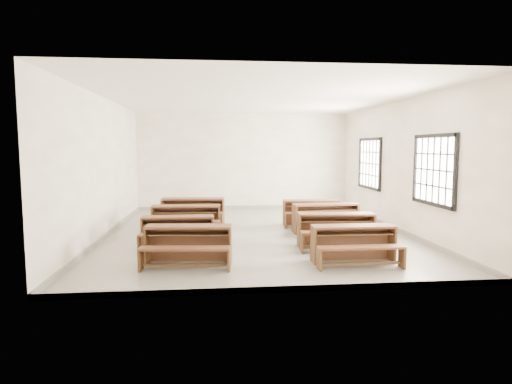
{
  "coord_description": "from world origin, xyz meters",
  "views": [
    {
      "loc": [
        -1.0,
        -10.07,
        2.05
      ],
      "look_at": [
        0.0,
        0.0,
        1.0
      ],
      "focal_mm": 30.0,
      "sensor_mm": 36.0,
      "label": 1
    }
  ],
  "objects": [
    {
      "name": "desk_set_3",
      "position": [
        -1.55,
        1.13,
        0.43
      ],
      "size": [
        1.7,
        0.99,
        0.73
      ],
      "rotation": [
        0.0,
        0.0,
        -0.09
      ],
      "color": "brown",
      "rests_on": "ground"
    },
    {
      "name": "desk_set_1",
      "position": [
        -1.74,
        -1.36,
        0.38
      ],
      "size": [
        1.47,
        0.77,
        0.66
      ],
      "rotation": [
        0.0,
        0.0,
        -0.01
      ],
      "color": "brown",
      "rests_on": "ground"
    },
    {
      "name": "room",
      "position": [
        0.09,
        0.0,
        2.14
      ],
      "size": [
        8.5,
        8.5,
        3.2
      ],
      "color": "gray",
      "rests_on": "ground"
    },
    {
      "name": "desk_set_7",
      "position": [
        1.57,
        0.98,
        0.39
      ],
      "size": [
        1.52,
        0.85,
        0.66
      ],
      "rotation": [
        0.0,
        0.0,
        -0.06
      ],
      "color": "brown",
      "rests_on": "ground"
    },
    {
      "name": "desk_set_2",
      "position": [
        -1.65,
        -0.11,
        0.41
      ],
      "size": [
        1.6,
        0.85,
        0.71
      ],
      "rotation": [
        0.0,
        0.0,
        -0.02
      ],
      "color": "brown",
      "rests_on": "ground"
    },
    {
      "name": "desk_set_0",
      "position": [
        -1.46,
        -2.58,
        0.4
      ],
      "size": [
        1.58,
        0.92,
        0.68
      ],
      "rotation": [
        0.0,
        0.0,
        -0.09
      ],
      "color": "brown",
      "rests_on": "ground"
    },
    {
      "name": "desk_set_5",
      "position": [
        1.51,
        -1.6,
        0.41
      ],
      "size": [
        1.63,
        0.93,
        0.71
      ],
      "rotation": [
        0.0,
        0.0,
        -0.07
      ],
      "color": "brown",
      "rests_on": "ground"
    },
    {
      "name": "desk_set_4",
      "position": [
        1.48,
        -2.78,
        0.39
      ],
      "size": [
        1.49,
        0.79,
        0.67
      ],
      "rotation": [
        0.0,
        0.0,
        -0.01
      ],
      "color": "brown",
      "rests_on": "ground"
    },
    {
      "name": "desk_set_6",
      "position": [
        1.69,
        -0.11,
        0.41
      ],
      "size": [
        1.63,
        0.94,
        0.71
      ],
      "rotation": [
        0.0,
        0.0,
        0.08
      ],
      "color": "brown",
      "rests_on": "ground"
    }
  ]
}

